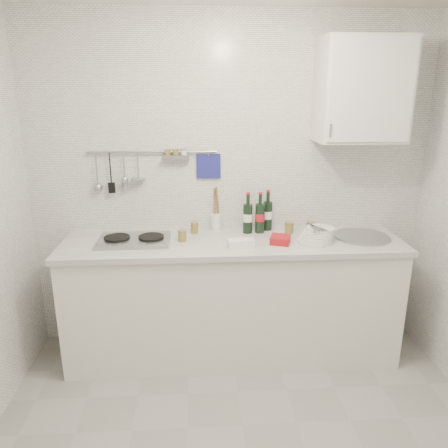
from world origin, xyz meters
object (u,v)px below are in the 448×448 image
wine_bottles (259,212)px  utensil_crock (216,220)px  plate_stack_hob (143,240)px  plate_stack_sink (317,235)px  wall_cabinet (362,91)px

wine_bottles → utensil_crock: utensil_crock is taller
plate_stack_hob → wine_bottles: wine_bottles is taller
plate_stack_sink → wine_bottles: bearing=146.5°
utensil_crock → wall_cabinet: bearing=-7.4°
wall_cabinet → plate_stack_sink: 1.04m
plate_stack_sink → utensil_crock: utensil_crock is taller
wine_bottles → plate_stack_sink: bearing=-33.5°
wall_cabinet → plate_stack_sink: wall_cabinet is taller
plate_stack_hob → utensil_crock: bearing=24.5°
wall_cabinet → plate_stack_hob: size_ratio=2.53×
wall_cabinet → plate_stack_hob: (-1.54, -0.11, -1.02)m
plate_stack_hob → wine_bottles: bearing=11.8°
wall_cabinet → wine_bottles: bearing=174.4°
utensil_crock → wine_bottles: bearing=-11.3°
wine_bottles → utensil_crock: size_ratio=0.91×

